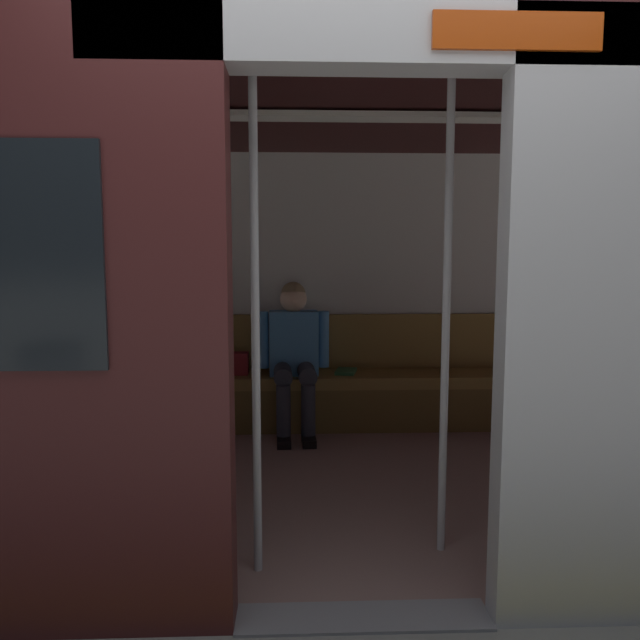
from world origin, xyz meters
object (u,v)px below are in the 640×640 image
Objects in this scene: bench_seat at (329,387)px; grab_pole_far at (446,318)px; train_car at (329,224)px; book at (346,371)px; person_seated at (294,348)px; handbag at (232,363)px; grab_pole_door at (255,323)px.

grab_pole_far is (-0.42, 1.95, 0.75)m from bench_seat.
book is at bearing -99.37° from train_car.
person_seated reaches higher than handbag.
grab_pole_far reaches higher than person_seated.
bench_seat is 0.19m from book.
grab_pole_door is at bearing 88.43° from book.
train_car reaches higher than grab_pole_door.
train_car is at bearing -59.30° from grab_pole_far.
handbag is (0.49, -0.10, -0.14)m from person_seated.
handbag is at bearing -3.39° from bench_seat.
handbag is at bearing -59.36° from train_car.
train_car is at bearing -110.61° from grab_pole_door.
person_seated is at bearing -94.03° from grab_pole_door.
grab_pole_door and grab_pole_far have the same top height.
bench_seat is 12.67× the size of handbag.
train_car is 24.62× the size of handbag.
person_seated is (0.27, 0.05, 0.32)m from bench_seat.
grab_pole_door is (0.14, 2.04, 0.43)m from person_seated.
train_car is at bearing 87.00° from bench_seat.
person_seated is at bearing 11.01° from bench_seat.
person_seated is 2.09m from grab_pole_door.
grab_pole_far is (-0.48, 0.80, -0.46)m from train_car.
grab_pole_door is (-0.35, 2.14, 0.57)m from handbag.
book is (-0.90, -0.00, -0.07)m from handbag.
person_seated is 0.54× the size of grab_pole_far.
bench_seat is 2.13m from grab_pole_far.
grab_pole_door is at bearing 78.74° from bench_seat.
book is (-0.41, -0.10, -0.21)m from person_seated.
person_seated is at bearing -78.95° from train_car.
train_car reaches higher than handbag.
grab_pole_door reaches higher than handbag.
book is at bearing -165.90° from person_seated.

